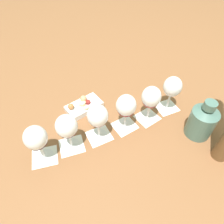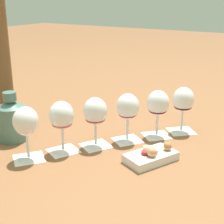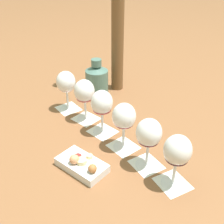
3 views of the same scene
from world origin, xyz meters
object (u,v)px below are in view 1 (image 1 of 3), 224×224
Objects in this scene: wine_glass_0 at (172,88)px; wine_glass_1 at (151,98)px; wine_glass_3 at (98,117)px; wine_glass_4 at (67,128)px; wine_glass_2 at (126,107)px; snack_dish at (84,106)px; wine_glass_5 at (36,139)px; ceramic_vase at (202,121)px.

wine_glass_0 is 1.00× the size of wine_glass_1.
wine_glass_3 and wine_glass_4 have the same top height.
wine_glass_1 is 0.12m from wine_glass_2.
wine_glass_3 is (0.07, 0.10, -0.00)m from wine_glass_2.
wine_glass_2 is 0.13m from wine_glass_3.
wine_glass_0 reaches higher than snack_dish.
ceramic_vase reaches higher than wine_glass_5.
wine_glass_2 is 0.32m from ceramic_vase.
wine_glass_3 is 0.43m from ceramic_vase.
wine_glass_5 is at bearing 55.28° from wine_glass_0.
wine_glass_0 is 0.61m from wine_glass_5.
wine_glass_4 reaches higher than snack_dish.
wine_glass_1 is 1.00× the size of wine_glass_5.
wine_glass_0 is 0.93× the size of snack_dish.
ceramic_vase reaches higher than wine_glass_0.
wine_glass_3 is at bearing 54.59° from wine_glass_2.
wine_glass_0 is 0.19m from ceramic_vase.
wine_glass_2 is (0.07, 0.10, -0.00)m from wine_glass_1.
wine_glass_4 is 0.55m from ceramic_vase.
wine_glass_1 is at bearing -126.51° from wine_glass_4.
wine_glass_0 is 1.00× the size of wine_glass_5.
wine_glass_3 is 0.93× the size of snack_dish.
wine_glass_0 is 1.00× the size of wine_glass_2.
ceramic_vase is at bearing -158.41° from wine_glass_2.
wine_glass_5 is (0.21, 0.30, -0.00)m from wine_glass_2.
wine_glass_0 and wine_glass_2 have the same top height.
snack_dish is at bearing -35.15° from wine_glass_3.
snack_dish is (0.01, -0.30, -0.11)m from wine_glass_5.
wine_glass_0 is 1.00× the size of wine_glass_3.
wine_glass_1 is 1.00× the size of wine_glass_2.
wine_glass_4 is 0.24m from snack_dish.
wine_glass_4 is at bearing 53.49° from wine_glass_1.
wine_glass_4 is (0.15, 0.20, -0.00)m from wine_glass_2.
wine_glass_5 is (0.35, 0.50, 0.00)m from wine_glass_0.
wine_glass_5 is at bearing 55.40° from wine_glass_4.
wine_glass_3 is 0.21m from snack_dish.
wine_glass_2 is at bearing 56.91° from wine_glass_0.
ceramic_vase is (-0.51, -0.41, -0.04)m from wine_glass_5.
wine_glass_1 is 0.23m from ceramic_vase.
ceramic_vase reaches higher than snack_dish.
ceramic_vase is at bearing -140.97° from wine_glass_5.
wine_glass_5 is at bearing 53.99° from wine_glass_3.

